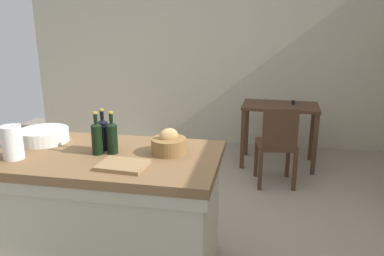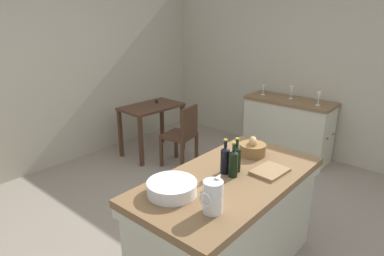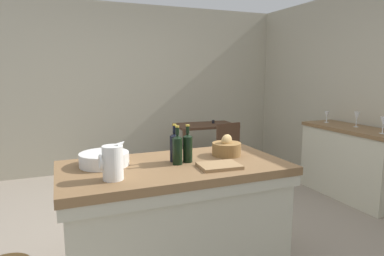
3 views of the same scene
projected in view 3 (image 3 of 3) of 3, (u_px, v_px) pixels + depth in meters
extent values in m
plane|color=gray|center=(189.00, 236.00, 3.19)|extent=(6.76, 6.76, 0.00)
cube|color=#B2AA93|center=(129.00, 88.00, 5.35)|extent=(5.32, 0.12, 2.60)
cube|color=brown|center=(174.00, 168.00, 2.47)|extent=(1.66, 0.86, 0.06)
cube|color=beige|center=(175.00, 177.00, 2.48)|extent=(1.64, 0.84, 0.08)
cube|color=beige|center=(175.00, 223.00, 2.54)|extent=(1.58, 0.78, 0.82)
cube|color=brown|center=(354.00, 129.00, 4.07)|extent=(0.52, 1.27, 0.04)
cube|color=beige|center=(351.00, 164.00, 4.15)|extent=(0.49, 1.24, 0.84)
cube|color=#472D1E|center=(205.00, 125.00, 5.09)|extent=(0.93, 0.60, 0.04)
cube|color=#472D1E|center=(185.00, 156.00, 4.79)|extent=(0.05, 0.05, 0.73)
cube|color=#472D1E|center=(237.00, 151.00, 5.06)|extent=(0.05, 0.05, 0.73)
cube|color=#472D1E|center=(175.00, 148.00, 5.24)|extent=(0.05, 0.05, 0.73)
cube|color=#472D1E|center=(223.00, 145.00, 5.51)|extent=(0.05, 0.05, 0.73)
cylinder|color=black|center=(213.00, 122.00, 5.18)|extent=(0.04, 0.04, 0.05)
cube|color=#472D1E|center=(220.00, 153.00, 4.57)|extent=(0.45, 0.45, 0.04)
cube|color=#472D1E|center=(228.00, 139.00, 4.37)|extent=(0.36, 0.08, 0.42)
cube|color=#472D1E|center=(223.00, 165.00, 4.85)|extent=(0.05, 0.05, 0.43)
cube|color=#472D1E|center=(202.00, 169.00, 4.67)|extent=(0.05, 0.05, 0.43)
cube|color=#472D1E|center=(238.00, 171.00, 4.54)|extent=(0.05, 0.05, 0.43)
cube|color=#472D1E|center=(216.00, 175.00, 4.36)|extent=(0.05, 0.05, 0.43)
cylinder|color=white|center=(113.00, 163.00, 2.09)|extent=(0.13, 0.13, 0.22)
cone|color=white|center=(122.00, 144.00, 2.09)|extent=(0.07, 0.04, 0.06)
torus|color=white|center=(100.00, 162.00, 2.06)|extent=(0.02, 0.10, 0.10)
cylinder|color=white|center=(104.00, 159.00, 2.42)|extent=(0.36, 0.36, 0.09)
cylinder|color=olive|center=(227.00, 149.00, 2.71)|extent=(0.24, 0.24, 0.10)
ellipsoid|color=tan|center=(227.00, 140.00, 2.70)|extent=(0.15, 0.13, 0.10)
cube|color=#99754C|center=(219.00, 166.00, 2.37)|extent=(0.30, 0.24, 0.02)
cylinder|color=black|center=(188.00, 149.00, 2.50)|extent=(0.07, 0.07, 0.19)
cone|color=black|center=(188.00, 135.00, 2.49)|extent=(0.07, 0.07, 0.02)
cylinder|color=black|center=(188.00, 129.00, 2.48)|extent=(0.03, 0.03, 0.07)
cylinder|color=#B29933|center=(188.00, 125.00, 2.47)|extent=(0.03, 0.03, 0.01)
cylinder|color=black|center=(175.00, 149.00, 2.52)|extent=(0.07, 0.07, 0.20)
cone|color=black|center=(174.00, 135.00, 2.50)|extent=(0.07, 0.07, 0.02)
cylinder|color=black|center=(174.00, 129.00, 2.49)|extent=(0.03, 0.03, 0.07)
cylinder|color=#B29933|center=(174.00, 125.00, 2.49)|extent=(0.03, 0.03, 0.01)
cylinder|color=black|center=(177.00, 151.00, 2.44)|extent=(0.07, 0.07, 0.20)
cone|color=black|center=(177.00, 137.00, 2.42)|extent=(0.07, 0.07, 0.02)
cylinder|color=black|center=(177.00, 130.00, 2.41)|extent=(0.03, 0.03, 0.07)
cylinder|color=#B29933|center=(177.00, 127.00, 2.41)|extent=(0.03, 0.03, 0.01)
cylinder|color=white|center=(382.00, 133.00, 3.66)|extent=(0.06, 0.06, 0.00)
cylinder|color=white|center=(383.00, 130.00, 3.65)|extent=(0.01, 0.01, 0.07)
cone|color=white|center=(383.00, 122.00, 3.63)|extent=(0.07, 0.07, 0.11)
cylinder|color=white|center=(356.00, 127.00, 4.10)|extent=(0.06, 0.06, 0.00)
cylinder|color=white|center=(356.00, 124.00, 4.10)|extent=(0.01, 0.01, 0.08)
cone|color=white|center=(357.00, 116.00, 4.08)|extent=(0.07, 0.07, 0.11)
cylinder|color=white|center=(326.00, 122.00, 4.48)|extent=(0.06, 0.06, 0.00)
cylinder|color=white|center=(327.00, 120.00, 4.47)|extent=(0.01, 0.01, 0.06)
cone|color=white|center=(327.00, 114.00, 4.46)|extent=(0.07, 0.07, 0.09)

